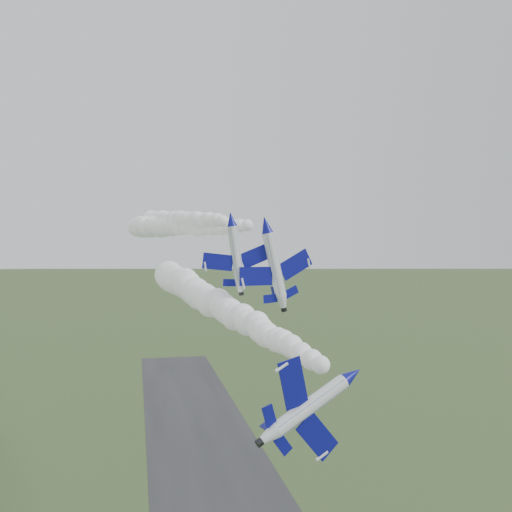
{
  "coord_description": "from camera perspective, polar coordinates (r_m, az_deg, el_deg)",
  "views": [
    {
      "loc": [
        -13.99,
        -57.56,
        43.02
      ],
      "look_at": [
        1.28,
        14.65,
        41.5
      ],
      "focal_mm": 40.0,
      "sensor_mm": 36.0,
      "label": 1
    }
  ],
  "objects": [
    {
      "name": "jet_pair_right",
      "position": [
        79.53,
        1.01,
        3.2
      ],
      "size": [
        11.47,
        13.79,
        4.12
      ],
      "rotation": [
        0.0,
        -0.24,
        0.25
      ],
      "color": "white"
    },
    {
      "name": "jet_pair_left",
      "position": [
        78.67,
        -2.48,
        3.75
      ],
      "size": [
        9.75,
        11.73,
        3.04
      ],
      "rotation": [
        0.0,
        -0.14,
        0.09
      ],
      "color": "white"
    },
    {
      "name": "smoke_trail_jet_pair_right",
      "position": [
        114.72,
        -7.75,
        2.94
      ],
      "size": [
        21.34,
        67.77,
        4.82
      ],
      "primitive_type": null,
      "rotation": [
        0.0,
        0.0,
        0.25
      ],
      "color": "white"
    },
    {
      "name": "jet_lead",
      "position": [
        51.91,
        9.67,
        -11.66
      ],
      "size": [
        4.99,
        11.42,
        8.55
      ],
      "rotation": [
        0.0,
        1.11,
        0.26
      ],
      "color": "white"
    },
    {
      "name": "smoke_trail_jet_lead",
      "position": [
        82.29,
        -3.71,
        -4.93
      ],
      "size": [
        21.61,
        63.6,
        5.38
      ],
      "primitive_type": null,
      "rotation": [
        0.0,
        0.0,
        0.26
      ],
      "color": "white"
    },
    {
      "name": "smoke_trail_jet_pair_left",
      "position": [
        115.92,
        -7.86,
        3.57
      ],
      "size": [
        10.53,
        70.67,
        4.42
      ],
      "primitive_type": null,
      "rotation": [
        0.0,
        0.0,
        0.09
      ],
      "color": "white"
    }
  ]
}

